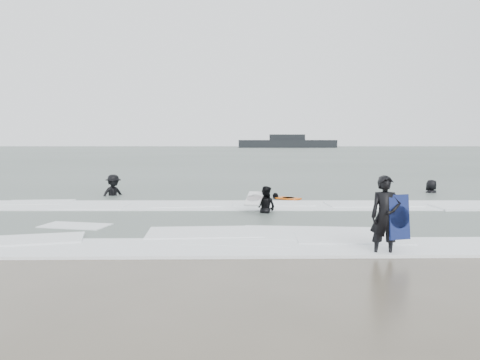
{
  "coord_description": "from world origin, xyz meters",
  "views": [
    {
      "loc": [
        -0.01,
        -11.1,
        2.49
      ],
      "look_at": [
        0.0,
        5.0,
        1.1
      ],
      "focal_mm": 35.0,
      "sensor_mm": 36.0,
      "label": 1
    }
  ],
  "objects_px": {
    "surfer_breaker": "(114,197)",
    "surfer_right_near": "(276,200)",
    "surfer_right_far": "(431,194)",
    "surfer_wading": "(266,214)",
    "surfer_centre": "(384,256)",
    "vessel_horizon": "(287,143)"
  },
  "relations": [
    {
      "from": "surfer_right_far",
      "to": "surfer_right_near",
      "type": "bearing_deg",
      "value": -20.02
    },
    {
      "from": "surfer_wading",
      "to": "surfer_right_near",
      "type": "distance_m",
      "value": 3.58
    },
    {
      "from": "surfer_right_near",
      "to": "surfer_right_far",
      "type": "distance_m",
      "value": 7.71
    },
    {
      "from": "surfer_centre",
      "to": "surfer_right_far",
      "type": "height_order",
      "value": "surfer_right_far"
    },
    {
      "from": "surfer_centre",
      "to": "surfer_breaker",
      "type": "distance_m",
      "value": 13.49
    },
    {
      "from": "surfer_right_far",
      "to": "vessel_horizon",
      "type": "relative_size",
      "value": 0.06
    },
    {
      "from": "surfer_centre",
      "to": "surfer_wading",
      "type": "bearing_deg",
      "value": 113.18
    },
    {
      "from": "surfer_wading",
      "to": "surfer_breaker",
      "type": "relative_size",
      "value": 0.82
    },
    {
      "from": "surfer_wading",
      "to": "surfer_right_far",
      "type": "bearing_deg",
      "value": -105.43
    },
    {
      "from": "surfer_wading",
      "to": "surfer_right_far",
      "type": "xyz_separation_m",
      "value": [
        7.97,
        5.84,
        0.0
      ]
    },
    {
      "from": "surfer_wading",
      "to": "vessel_horizon",
      "type": "xyz_separation_m",
      "value": [
        13.54,
        126.72,
        1.49
      ]
    },
    {
      "from": "surfer_breaker",
      "to": "surfer_right_far",
      "type": "xyz_separation_m",
      "value": [
        14.35,
        1.15,
        0.0
      ]
    },
    {
      "from": "vessel_horizon",
      "to": "surfer_breaker",
      "type": "bearing_deg",
      "value": -99.27
    },
    {
      "from": "surfer_centre",
      "to": "vessel_horizon",
      "type": "height_order",
      "value": "vessel_horizon"
    },
    {
      "from": "surfer_wading",
      "to": "surfer_breaker",
      "type": "bearing_deg",
      "value": 1.96
    },
    {
      "from": "surfer_breaker",
      "to": "surfer_right_near",
      "type": "distance_m",
      "value": 7.09
    },
    {
      "from": "surfer_breaker",
      "to": "surfer_right_near",
      "type": "xyz_separation_m",
      "value": [
        6.99,
        -1.17,
        0.0
      ]
    },
    {
      "from": "surfer_right_near",
      "to": "vessel_horizon",
      "type": "xyz_separation_m",
      "value": [
        12.93,
        123.2,
        1.49
      ]
    },
    {
      "from": "surfer_centre",
      "to": "surfer_right_far",
      "type": "relative_size",
      "value": 0.97
    },
    {
      "from": "surfer_right_near",
      "to": "vessel_horizon",
      "type": "bearing_deg",
      "value": -155.59
    },
    {
      "from": "surfer_breaker",
      "to": "vessel_horizon",
      "type": "distance_m",
      "value": 123.65
    },
    {
      "from": "surfer_breaker",
      "to": "surfer_centre",
      "type": "bearing_deg",
      "value": -93.38
    }
  ]
}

